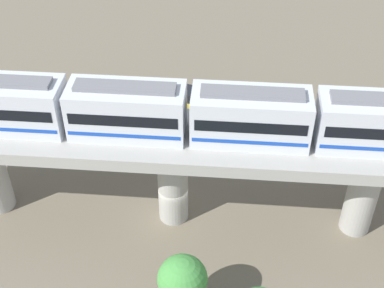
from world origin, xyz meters
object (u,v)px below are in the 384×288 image
at_px(train, 188,114).
at_px(tree_mid_lot, 182,280).
at_px(parked_car_orange, 349,144).
at_px(parked_car_yellow, 195,102).
at_px(parked_car_black, 128,111).

distance_m(train, tree_mid_lot, 9.02).
xyz_separation_m(parked_car_orange, tree_mid_lot, (14.69, -10.95, 2.21)).
bearing_deg(tree_mid_lot, parked_car_yellow, -177.34).
xyz_separation_m(train, parked_car_orange, (-7.47, 11.27, -7.60)).
distance_m(parked_car_black, parked_car_orange, 17.26).
height_order(parked_car_orange, tree_mid_lot, tree_mid_lot).
bearing_deg(parked_car_black, train, 23.21).
bearing_deg(tree_mid_lot, train, -177.46).
distance_m(parked_car_orange, tree_mid_lot, 18.46).
height_order(parked_car_black, parked_car_orange, same).
bearing_deg(tree_mid_lot, parked_car_black, -160.77).
relative_size(parked_car_orange, tree_mid_lot, 0.97).
bearing_deg(parked_car_black, tree_mid_lot, 13.00).
bearing_deg(train, parked_car_yellow, -177.26).
bearing_deg(parked_car_black, parked_car_orange, 74.62).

